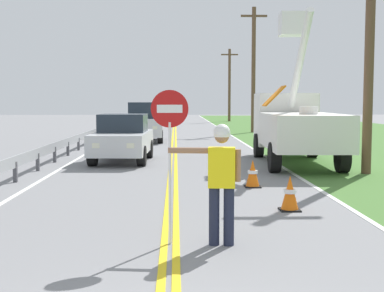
# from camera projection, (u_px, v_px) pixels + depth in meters

# --- Properties ---
(centerline_yellow_left) EXTENTS (0.11, 110.00, 0.01)m
(centerline_yellow_left) POSITION_uv_depth(u_px,v_px,m) (172.00, 149.00, 23.60)
(centerline_yellow_left) COLOR yellow
(centerline_yellow_left) RESTS_ON ground
(centerline_yellow_right) EXTENTS (0.11, 110.00, 0.01)m
(centerline_yellow_right) POSITION_uv_depth(u_px,v_px,m) (176.00, 149.00, 23.60)
(centerline_yellow_right) COLOR yellow
(centerline_yellow_right) RESTS_ON ground
(edge_line_right) EXTENTS (0.12, 110.00, 0.01)m
(edge_line_right) POSITION_uv_depth(u_px,v_px,m) (253.00, 149.00, 23.71)
(edge_line_right) COLOR silver
(edge_line_right) RESTS_ON ground
(edge_line_left) EXTENTS (0.12, 110.00, 0.01)m
(edge_line_left) POSITION_uv_depth(u_px,v_px,m) (94.00, 149.00, 23.49)
(edge_line_left) COLOR silver
(edge_line_left) RESTS_ON ground
(flagger_worker) EXTENTS (1.08, 0.28, 1.83)m
(flagger_worker) POSITION_uv_depth(u_px,v_px,m) (221.00, 176.00, 7.80)
(flagger_worker) COLOR #1E2338
(flagger_worker) RESTS_ON ground
(stop_sign_paddle) EXTENTS (0.56, 0.04, 2.33)m
(stop_sign_paddle) POSITION_uv_depth(u_px,v_px,m) (170.00, 132.00, 7.80)
(stop_sign_paddle) COLOR silver
(stop_sign_paddle) RESTS_ON ground
(utility_bucket_truck) EXTENTS (2.93, 6.90, 5.30)m
(utility_bucket_truck) POSITION_uv_depth(u_px,v_px,m) (294.00, 123.00, 18.35)
(utility_bucket_truck) COLOR white
(utility_bucket_truck) RESTS_ON ground
(oncoming_sedan_nearest) EXTENTS (2.06, 4.18, 1.70)m
(oncoming_sedan_nearest) POSITION_uv_depth(u_px,v_px,m) (123.00, 138.00, 18.73)
(oncoming_sedan_nearest) COLOR silver
(oncoming_sedan_nearest) RESTS_ON ground
(oncoming_suv_second) EXTENTS (2.05, 4.67, 2.10)m
(oncoming_suv_second) POSITION_uv_depth(u_px,v_px,m) (145.00, 122.00, 28.14)
(oncoming_suv_second) COLOR silver
(oncoming_suv_second) RESTS_ON ground
(utility_pole_near) EXTENTS (1.80, 0.28, 7.67)m
(utility_pole_near) POSITION_uv_depth(u_px,v_px,m) (370.00, 38.00, 15.32)
(utility_pole_near) COLOR brown
(utility_pole_near) RESTS_ON ground
(utility_pole_mid) EXTENTS (1.80, 0.28, 8.56)m
(utility_pole_mid) POSITION_uv_depth(u_px,v_px,m) (253.00, 68.00, 35.97)
(utility_pole_mid) COLOR brown
(utility_pole_mid) RESTS_ON ground
(utility_pole_far) EXTENTS (1.80, 0.28, 7.71)m
(utility_pole_far) POSITION_uv_depth(u_px,v_px,m) (229.00, 84.00, 56.03)
(utility_pole_far) COLOR brown
(utility_pole_far) RESTS_ON ground
(traffic_cone_lead) EXTENTS (0.40, 0.40, 0.70)m
(traffic_cone_lead) POSITION_uv_depth(u_px,v_px,m) (290.00, 194.00, 10.36)
(traffic_cone_lead) COLOR orange
(traffic_cone_lead) RESTS_ON ground
(traffic_cone_mid) EXTENTS (0.40, 0.40, 0.70)m
(traffic_cone_mid) POSITION_uv_depth(u_px,v_px,m) (253.00, 174.00, 13.18)
(traffic_cone_mid) COLOR orange
(traffic_cone_mid) RESTS_ON ground
(guardrail_left_shoulder) EXTENTS (0.10, 32.00, 0.71)m
(guardrail_left_shoulder) POSITION_uv_depth(u_px,v_px,m) (62.00, 145.00, 19.64)
(guardrail_left_shoulder) COLOR #9EA0A3
(guardrail_left_shoulder) RESTS_ON ground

